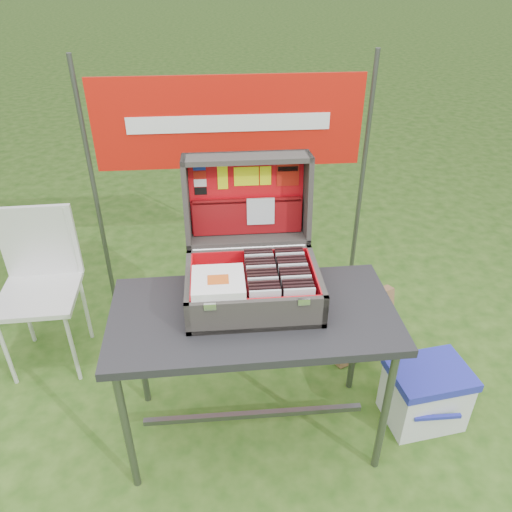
{
  "coord_description": "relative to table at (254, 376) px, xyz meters",
  "views": [
    {
      "loc": [
        -0.09,
        -1.82,
        2.21
      ],
      "look_at": [
        0.07,
        0.1,
        0.99
      ],
      "focal_mm": 35.0,
      "sensor_mm": 36.0,
      "label": 1
    }
  ],
  "objects": [
    {
      "name": "cooler",
      "position": [
        0.91,
        0.01,
        -0.22
      ],
      "size": [
        0.44,
        0.36,
        0.36
      ],
      "primitive_type": null,
      "rotation": [
        0.0,
        0.0,
        0.14
      ],
      "color": "white",
      "rests_on": "ground"
    },
    {
      "name": "songbook_0",
      "position": [
        -0.15,
        -0.01,
        0.56
      ],
      "size": [
        0.22,
        0.22,
        0.0
      ],
      "primitive_type": "cube",
      "color": "white",
      "rests_on": "suitcase_base_wall_front"
    },
    {
      "name": "table_brace",
      "position": [
        0.0,
        0.0,
        -0.28
      ],
      "size": [
        1.13,
        0.03,
        0.03
      ],
      "primitive_type": "cube",
      "color": "#59595B",
      "rests_on": "ground"
    },
    {
      "name": "suitcase_base_wall_front",
      "position": [
        0.01,
        -0.13,
        0.48
      ],
      "size": [
        0.6,
        0.02,
        0.16
      ],
      "primitive_type": "cube",
      "color": "#534E49",
      "rests_on": "table_top"
    },
    {
      "name": "cd_left_9",
      "position": [
        0.04,
        0.12,
        0.51
      ],
      "size": [
        0.13,
        0.01,
        0.15
      ],
      "primitive_type": "cube",
      "color": "black",
      "rests_on": "suitcase_liner_floor"
    },
    {
      "name": "cd_left_10",
      "position": [
        0.04,
        0.14,
        0.51
      ],
      "size": [
        0.13,
        0.01,
        0.15
      ],
      "primitive_type": "cube",
      "color": "black",
      "rests_on": "suitcase_liner_floor"
    },
    {
      "name": "cd_left_12",
      "position": [
        0.04,
        0.19,
        0.51
      ],
      "size": [
        0.13,
        0.01,
        0.15
      ],
      "primitive_type": "cube",
      "color": "silver",
      "rests_on": "suitcase_liner_floor"
    },
    {
      "name": "cd_left_3",
      "position": [
        0.04,
        -0.02,
        0.51
      ],
      "size": [
        0.13,
        0.01,
        0.15
      ],
      "primitive_type": "cube",
      "color": "black",
      "rests_on": "suitcase_liner_floor"
    },
    {
      "name": "lid_card_neon_tall",
      "position": [
        -0.11,
        0.44,
        0.86
      ],
      "size": [
        0.05,
        0.01,
        0.12
      ],
      "primitive_type": "cube",
      "rotation": [
        -1.67,
        0.0,
        0.0
      ],
      "color": "#E0F310",
      "rests_on": "suitcase_lid_liner"
    },
    {
      "name": "chair_leg_bl",
      "position": [
        -1.37,
        0.83,
        -0.16
      ],
      "size": [
        0.02,
        0.02,
        0.49
      ],
      "primitive_type": "cylinder",
      "color": "silver",
      "rests_on": "ground"
    },
    {
      "name": "table_leg_br",
      "position": [
        0.58,
        0.26,
        -0.02
      ],
      "size": [
        0.04,
        0.04,
        0.76
      ],
      "primitive_type": "cylinder",
      "color": "#59595B",
      "rests_on": "ground"
    },
    {
      "name": "cooler_lid",
      "position": [
        0.91,
        0.01,
        -0.07
      ],
      "size": [
        0.44,
        0.36,
        0.05
      ],
      "primitive_type": "cube",
      "rotation": [
        0.0,
        0.0,
        0.14
      ],
      "color": "#262CAF",
      "rests_on": "cooler_body"
    },
    {
      "name": "banner_text",
      "position": [
        -0.05,
        1.15,
        0.9
      ],
      "size": [
        1.2,
        0.0,
        0.1
      ],
      "primitive_type": "cube",
      "color": "white",
      "rests_on": "banner"
    },
    {
      "name": "cd_right_2",
      "position": [
        0.19,
        -0.05,
        0.51
      ],
      "size": [
        0.13,
        0.01,
        0.15
      ],
      "primitive_type": "cube",
      "color": "black",
      "rests_on": "suitcase_liner_floor"
    },
    {
      "name": "chair_leg_fl",
      "position": [
        -1.37,
        0.46,
        -0.16
      ],
      "size": [
        0.02,
        0.02,
        0.49
      ],
      "primitive_type": "cylinder",
      "color": "silver",
      "rests_on": "ground"
    },
    {
      "name": "cd_left_7",
      "position": [
        0.04,
        0.07,
        0.51
      ],
      "size": [
        0.13,
        0.01,
        0.15
      ],
      "primitive_type": "cube",
      "color": "black",
      "rests_on": "suitcase_liner_floor"
    },
    {
      "name": "suitcase_liner_floor",
      "position": [
        0.01,
        0.07,
        0.43
      ],
      "size": [
        0.55,
        0.38,
        0.01
      ],
      "primitive_type": "cube",
      "color": "red",
      "rests_on": "suitcase_base_bottom"
    },
    {
      "name": "lid_sticker_cc_c",
      "position": [
        -0.21,
        0.44,
        0.84
      ],
      "size": [
        0.06,
        0.01,
        0.04
      ],
      "primitive_type": "cube",
      "rotation": [
        -1.67,
        0.0,
        0.0
      ],
      "color": "white",
      "rests_on": "suitcase_lid_liner"
    },
    {
      "name": "cd_left_2",
      "position": [
        0.04,
        -0.05,
        0.51
      ],
      "size": [
        0.13,
        0.01,
        0.15
      ],
      "primitive_type": "cube",
      "color": "black",
      "rests_on": "suitcase_liner_floor"
    },
    {
      "name": "suitcase_base_wall_left",
      "position": [
        -0.28,
        0.07,
        0.48
      ],
      "size": [
        0.02,
        0.43,
        0.16
      ],
      "primitive_type": "cube",
      "color": "#534E49",
      "rests_on": "table_top"
    },
    {
      "name": "lid_sticker_band_bar",
      "position": [
        0.2,
        0.45,
        0.89
      ],
      "size": [
        0.1,
        0.01,
        0.02
      ],
      "primitive_type": "cube",
      "rotation": [
        -1.67,
        0.0,
        0.0
      ],
      "color": "black",
      "rests_on": "suitcase_lid_liner"
    },
    {
      "name": "cd_left_4",
      "position": [
        0.04,
        0.0,
        0.51
      ],
      "size": [
        0.13,
        0.01,
        0.15
      ],
      "primitive_type": "cube",
      "color": "silver",
      "rests_on": "suitcase_liner_floor"
    },
    {
      "name": "cd_right_5",
      "position": [
        0.19,
        0.02,
        0.51
      ],
      "size": [
        0.13,
        0.01,
        0.15
      ],
      "primitive_type": "cube",
      "color": "black",
      "rests_on": "suitcase_liner_floor"
    },
    {
      "name": "suitcase_latch_left",
      "position": [
        -0.19,
        -0.14,
        0.55
      ],
      "size": [
        0.05,
        0.01,
        0.03
      ],
      "primitive_type": "cube",
      "color": "silver",
      "rests_on": "suitcase_base_wall_front"
    },
    {
      "name": "banner",
      "position": [
        -0.05,
        1.16,
        0.9
      ],
      "size": [
        1.6,
        0.02,
        0.55
      ],
      "primitive_type": "cube",
      "color": "#BA130A",
      "rests_on": "banner_post_left"
    },
    {
      "name": "songbook_2",
      "position": [
        -0.15,
        -0.01,
        0.57
      ],
      "size": [
        0.22,
        0.22,
        0.0
      ],
      "primitive_type": "cube",
      "color": "white",
      "rests_on": "suitcase_base_wall_front"
    },
    {
      "name": "lid_card_neon_main",
      "position": [
        0.01,
        0.44,
        0.86
      ],
      "size": [
        0.12,
        0.01,
        0.09
      ],
      "primitive_type": "cube",
      "rotation": [
        -1.67,
        0.0,
        0.0
      ],
      "color": "#E0F310",
      "rests_on": "suitcase_lid_liner"
    },
    {
      "name": "chair_leg_br",
      "position": [
        -1.0,
        0.83,
        -0.16
      ],
      "size": [
        0.02,
        0.02,
        0.49
      ],
      "primitive_type": "cylinder",
      "color": "silver",
      "rests_on": "ground"
    },
    {
      "name": "cd_left_14",
      "position": [
        0.04,
        0.24,
        0.51
      ],
      "size": [
        0.13,
        0.01,
        0.15
      ],
      "primitive_type": "cube",
      "color": "black",
      "rests_on": "suitcase_liner_floor"
    },
    {
      "name": "suitcase_base_bottom",
      "position": [
        0.01,
        0.07,
        0.41
      ],
      "size": [
        0.6,
        0.43,
        0.02
      ],
      "primitive_type": "cube",
      "color": "#534E49",
      "rests_on": "table_top"
    },
    {
      "name": "songbook_graphic",
      "position": [
        -0.15,
        -0.02,
        0.6
      ],
      "size": [
        0.09,
        0.07,
        0.0
      ],
      "primitive_type": "cube",
      "color": "#D85919",
      "rests_on": "songbook_6"
    },
    {
      "name": "cd_left_8",
      "position": [
        0.04,
        0.1,
        0.51
      ],
      "size": [
        0.13,
        0.01,
        0.15
      ],
      "primitive_type": "cube",
      "color": "silver",
      "rests_on": "suitcase_liner_floor"
    },
    {
      "name": "suitcase_liner_wall_front",
      "position": [
        0.01,
        -0.11,
        0.49
      ],
      "size": [
        0.55,
        0.01,
        0.14
      ],
      "primitive_type": "cube",
      "color": "red",
      "rests_on": "suitcase_base_bottom"
    },
    {
      "name": "cooler_body",
      "position": [
        0.91,
        0.01,
        -0.25
      ],
      "size": [
        0.42,
        0.34,
        0.31
      ],
      "primitive_type": "cube",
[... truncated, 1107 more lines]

